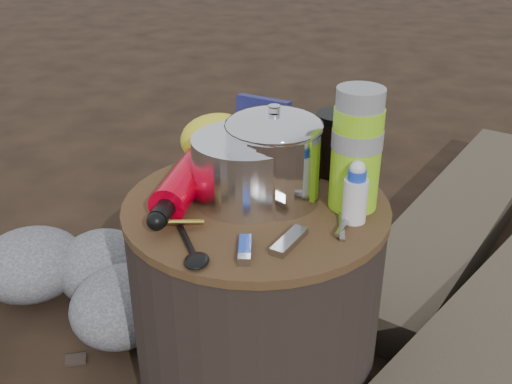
% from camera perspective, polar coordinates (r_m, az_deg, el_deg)
% --- Properties ---
extents(ground, '(60.00, 60.00, 0.00)m').
position_cam_1_polar(ground, '(1.41, 0.00, -17.66)').
color(ground, black).
rests_on(ground, ground).
extents(stump, '(0.50, 0.50, 0.46)m').
position_cam_1_polar(stump, '(1.26, 0.00, -10.26)').
color(stump, black).
rests_on(stump, ground).
extents(log_small, '(0.77, 1.31, 0.11)m').
position_cam_1_polar(log_small, '(2.00, 18.58, -2.25)').
color(log_small, '#3D3529').
rests_on(log_small, ground).
extents(foil_windscreen, '(0.20, 0.20, 0.12)m').
position_cam_1_polar(foil_windscreen, '(1.12, -0.91, 2.19)').
color(foil_windscreen, silver).
rests_on(foil_windscreen, stump).
extents(camping_pot, '(0.18, 0.18, 0.18)m').
position_cam_1_polar(camping_pot, '(1.11, 1.67, 3.38)').
color(camping_pot, silver).
rests_on(camping_pot, stump).
extents(fuel_bottle, '(0.08, 0.28, 0.07)m').
position_cam_1_polar(fuel_bottle, '(1.14, -6.70, 1.00)').
color(fuel_bottle, red).
rests_on(fuel_bottle, stump).
extents(thermos, '(0.09, 0.09, 0.22)m').
position_cam_1_polar(thermos, '(1.09, 9.45, 3.91)').
color(thermos, '#88CE1A').
rests_on(thermos, stump).
extents(travel_mug, '(0.08, 0.08, 0.13)m').
position_cam_1_polar(travel_mug, '(1.23, 7.61, 4.49)').
color(travel_mug, black).
rests_on(travel_mug, stump).
extents(stuff_sack, '(0.17, 0.14, 0.11)m').
position_cam_1_polar(stuff_sack, '(1.26, -3.41, 4.81)').
color(stuff_sack, gold).
rests_on(stuff_sack, stump).
extents(food_pouch, '(0.12, 0.06, 0.15)m').
position_cam_1_polar(food_pouch, '(1.26, 0.53, 5.61)').
color(food_pouch, '#15164E').
rests_on(food_pouch, stump).
extents(lighter, '(0.03, 0.08, 0.01)m').
position_cam_1_polar(lighter, '(0.99, -1.05, -5.16)').
color(lighter, '#1C3DBB').
rests_on(lighter, stump).
extents(multitool, '(0.06, 0.09, 0.01)m').
position_cam_1_polar(multitool, '(1.00, 3.16, -4.64)').
color(multitool, '#A0A0A5').
rests_on(multitool, stump).
extents(pot_grabber, '(0.04, 0.12, 0.01)m').
position_cam_1_polar(pot_grabber, '(1.07, 8.06, -2.77)').
color(pot_grabber, '#A0A0A5').
rests_on(pot_grabber, stump).
extents(spork, '(0.11, 0.15, 0.01)m').
position_cam_1_polar(spork, '(1.02, -6.63, -4.32)').
color(spork, black).
rests_on(spork, stump).
extents(squeeze_bottle, '(0.04, 0.04, 0.10)m').
position_cam_1_polar(squeeze_bottle, '(1.06, 9.35, -0.28)').
color(squeeze_bottle, silver).
rests_on(squeeze_bottle, stump).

